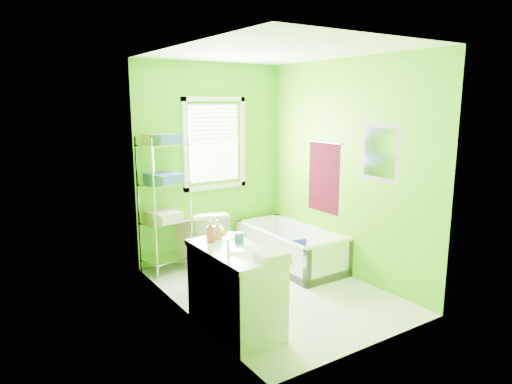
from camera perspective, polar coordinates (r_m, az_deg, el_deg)
ground at (r=5.29m, az=2.09°, el=-12.13°), size 2.90×2.90×0.00m
room_envelope at (r=4.89m, az=2.22°, el=4.76°), size 2.14×2.94×2.62m
window at (r=6.11m, az=-5.21°, el=6.65°), size 0.92×0.05×1.22m
door at (r=3.62m, az=-2.09°, el=-6.40°), size 0.09×0.80×2.00m
right_wall_decor at (r=5.56m, az=11.04°, el=2.99°), size 0.04×1.48×1.17m
bathtub at (r=6.03m, az=4.43°, el=-7.55°), size 0.72×1.55×0.50m
toilet at (r=5.83m, az=-5.98°, el=-5.82°), size 0.66×0.87×0.79m
vanity at (r=4.32m, az=-2.56°, el=-11.69°), size 0.53×1.04×0.99m
wire_shelf_unit at (r=5.72m, az=-11.33°, el=0.46°), size 0.64×0.52×1.72m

